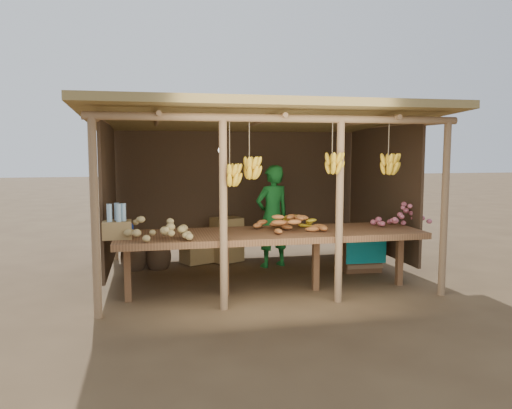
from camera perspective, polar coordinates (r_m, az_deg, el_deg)
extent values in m
plane|color=brown|center=(7.46, 0.00, -8.04)|extent=(60.00, 60.00, 0.00)
cylinder|color=#906C4A|center=(5.65, -17.94, -1.56)|extent=(0.09, 0.09, 2.20)
cylinder|color=#906C4A|center=(6.68, 20.75, -0.52)|extent=(0.09, 0.09, 2.20)
cylinder|color=#906C4A|center=(8.63, -15.93, 1.06)|extent=(0.09, 0.09, 2.20)
cylinder|color=#906C4A|center=(9.33, 10.75, 1.56)|extent=(0.09, 0.09, 2.20)
cylinder|color=#906C4A|center=(5.68, -3.75, -1.24)|extent=(0.09, 0.09, 2.20)
cylinder|color=#906C4A|center=(6.04, 9.51, -0.87)|extent=(0.09, 0.09, 2.20)
cylinder|color=#906C4A|center=(5.79, 3.15, 9.81)|extent=(4.40, 0.09, 0.09)
cylinder|color=#906C4A|center=(8.71, -2.08, 8.58)|extent=(4.40, 0.09, 0.09)
cube|color=#A1854B|center=(7.25, 0.00, 9.79)|extent=(4.70, 3.50, 0.28)
cube|color=#473221|center=(8.71, -2.04, 2.07)|extent=(4.20, 0.04, 1.98)
cube|color=#473221|center=(7.32, -16.47, 1.04)|extent=(0.04, 2.40, 1.98)
cube|color=#473221|center=(8.14, 14.18, 1.60)|extent=(0.04, 2.40, 1.98)
cube|color=brown|center=(6.40, 1.78, -3.48)|extent=(3.90, 1.05, 0.08)
cube|color=brown|center=(6.30, -14.47, -7.53)|extent=(0.08, 0.08, 0.72)
cube|color=brown|center=(6.36, -3.53, -7.21)|extent=(0.08, 0.08, 0.72)
cube|color=brown|center=(6.64, 6.84, -6.67)|extent=(0.08, 0.08, 0.72)
cube|color=brown|center=(7.12, 16.07, -6.01)|extent=(0.08, 0.08, 0.72)
cylinder|color=navy|center=(6.40, -15.42, -2.75)|extent=(0.36, 0.36, 0.13)
cube|color=olive|center=(6.11, -15.58, -2.79)|extent=(0.34, 0.27, 0.21)
imported|color=#176924|center=(7.85, 1.89, -1.35)|extent=(0.68, 0.55, 1.61)
cube|color=brown|center=(7.88, 11.68, -5.47)|extent=(0.58, 0.50, 0.52)
cube|color=#0C8A8D|center=(7.83, 11.72, -3.42)|extent=(0.64, 0.56, 0.05)
cube|color=olive|center=(8.26, -3.35, -5.25)|extent=(0.56, 0.52, 0.36)
cube|color=olive|center=(8.19, -3.36, -2.77)|extent=(0.56, 0.52, 0.36)
cube|color=olive|center=(8.20, -6.80, -5.37)|extent=(0.56, 0.52, 0.36)
ellipsoid|color=#473221|center=(7.95, -13.80, -5.58)|extent=(0.40, 0.40, 0.55)
ellipsoid|color=#473221|center=(7.95, -11.13, -5.52)|extent=(0.40, 0.40, 0.55)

